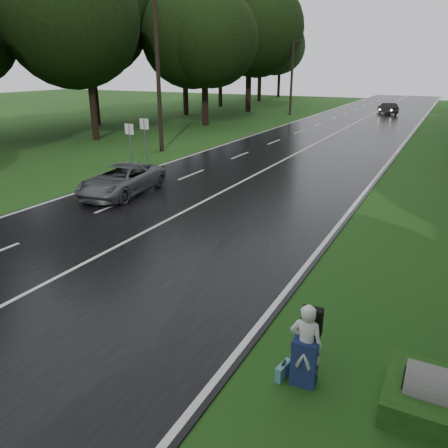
{
  "coord_description": "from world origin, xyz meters",
  "views": [
    {
      "loc": [
        8.97,
        -5.39,
        5.45
      ],
      "look_at": [
        3.42,
        5.34,
        1.1
      ],
      "focal_mm": 35.22,
      "sensor_mm": 36.0,
      "label": 1
    }
  ],
  "objects": [
    {
      "name": "road_sign_a",
      "position": [
        -7.2,
        14.3,
        0.0
      ],
      "size": [
        0.58,
        0.1,
        2.42
      ],
      "primitive_type": null,
      "color": "white",
      "rests_on": "ground"
    },
    {
      "name": "suitcase",
      "position": [
        6.86,
        1.07,
        0.15
      ],
      "size": [
        0.2,
        0.44,
        0.3
      ],
      "primitive_type": "cube",
      "rotation": [
        0.0,
        0.0,
        6.1
      ],
      "color": "teal",
      "rests_on": "ground"
    },
    {
      "name": "utility_pole_far",
      "position": [
        -8.5,
        45.32,
        0.0
      ],
      "size": [
        1.8,
        0.28,
        9.05
      ],
      "primitive_type": null,
      "color": "black",
      "rests_on": "ground"
    },
    {
      "name": "grey_car",
      "position": [
        -3.82,
        9.4,
        0.69
      ],
      "size": [
        2.6,
        4.88,
        1.31
      ],
      "primitive_type": "imported",
      "rotation": [
        0.0,
        0.0,
        0.09
      ],
      "color": "#515557",
      "rests_on": "road"
    },
    {
      "name": "utility_pole_mid",
      "position": [
        -8.5,
        19.15,
        0.0
      ],
      "size": [
        1.8,
        0.28,
        10.85
      ],
      "primitive_type": null,
      "color": "black",
      "rests_on": "ground"
    },
    {
      "name": "road_sign_b",
      "position": [
        -7.2,
        15.69,
        0.0
      ],
      "size": [
        0.62,
        0.1,
        2.57
      ],
      "primitive_type": null,
      "color": "white",
      "rests_on": "ground"
    },
    {
      "name": "tree_left_d",
      "position": [
        -15.92,
        20.86,
        0.0
      ],
      "size": [
        9.55,
        9.55,
        14.92
      ],
      "primitive_type": null,
      "color": "black",
      "rests_on": "ground"
    },
    {
      "name": "lane_center",
      "position": [
        0.0,
        20.0,
        0.04
      ],
      "size": [
        0.12,
        140.0,
        0.01
      ],
      "primitive_type": "cube",
      "color": "silver",
      "rests_on": "road"
    },
    {
      "name": "tree_left_f",
      "position": [
        -14.73,
        47.09,
        0.0
      ],
      "size": [
        10.48,
        10.48,
        16.38
      ],
      "primitive_type": null,
      "color": "black",
      "rests_on": "ground"
    },
    {
      "name": "far_car",
      "position": [
        1.55,
        51.79,
        0.69
      ],
      "size": [
        2.88,
        4.13,
        1.29
      ],
      "primitive_type": "imported",
      "rotation": [
        0.0,
        0.0,
        3.57
      ],
      "color": "black",
      "rests_on": "road"
    },
    {
      "name": "road",
      "position": [
        0.0,
        20.0,
        0.02
      ],
      "size": [
        12.0,
        140.0,
        0.04
      ],
      "primitive_type": "cube",
      "color": "black",
      "rests_on": "ground"
    },
    {
      "name": "hitchhiker",
      "position": [
        7.24,
        1.12,
        0.75
      ],
      "size": [
        0.61,
        0.56,
        1.62
      ],
      "color": "silver",
      "rests_on": "ground"
    },
    {
      "name": "tree_left_e",
      "position": [
        -12.79,
        32.72,
        0.0
      ],
      "size": [
        8.69,
        8.69,
        13.58
      ],
      "primitive_type": null,
      "color": "black",
      "rests_on": "ground"
    }
  ]
}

